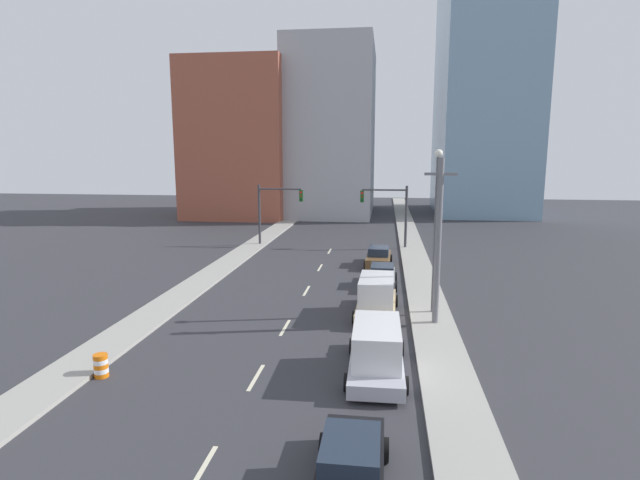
{
  "coord_description": "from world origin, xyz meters",
  "views": [
    {
      "loc": [
        4.99,
        -3.33,
        8.84
      ],
      "look_at": [
        -0.01,
        34.78,
        2.2
      ],
      "focal_mm": 28.0,
      "sensor_mm": 36.0,
      "label": 1
    }
  ],
  "objects_px": {
    "traffic_signal_left": "(272,206)",
    "street_lamp": "(436,222)",
    "sedan_brown": "(379,257)",
    "sedan_gray": "(382,276)",
    "sedan_black": "(351,468)",
    "traffic_signal_right": "(392,208)",
    "traffic_barrel": "(101,366)",
    "box_truck_silver": "(377,350)",
    "box_truck_tan": "(376,297)",
    "utility_pole_right_mid": "(438,242)"
  },
  "relations": [
    {
      "from": "traffic_signal_left",
      "to": "utility_pole_right_mid",
      "type": "relative_size",
      "value": 0.69
    },
    {
      "from": "traffic_signal_left",
      "to": "sedan_brown",
      "type": "bearing_deg",
      "value": -35.93
    },
    {
      "from": "traffic_signal_left",
      "to": "box_truck_silver",
      "type": "xyz_separation_m",
      "value": [
        10.6,
        -27.73,
        -2.85
      ]
    },
    {
      "from": "street_lamp",
      "to": "sedan_gray",
      "type": "height_order",
      "value": "street_lamp"
    },
    {
      "from": "traffic_signal_left",
      "to": "box_truck_tan",
      "type": "bearing_deg",
      "value": -62.74
    },
    {
      "from": "traffic_barrel",
      "to": "box_truck_tan",
      "type": "relative_size",
      "value": 0.17
    },
    {
      "from": "traffic_signal_left",
      "to": "sedan_gray",
      "type": "distance_m",
      "value": 17.81
    },
    {
      "from": "sedan_brown",
      "to": "traffic_signal_left",
      "type": "bearing_deg",
      "value": 146.57
    },
    {
      "from": "utility_pole_right_mid",
      "to": "street_lamp",
      "type": "xyz_separation_m",
      "value": [
        0.04,
        1.83,
        0.77
      ]
    },
    {
      "from": "sedan_black",
      "to": "traffic_barrel",
      "type": "bearing_deg",
      "value": 151.9
    },
    {
      "from": "box_truck_silver",
      "to": "box_truck_tan",
      "type": "height_order",
      "value": "box_truck_tan"
    },
    {
      "from": "street_lamp",
      "to": "box_truck_tan",
      "type": "distance_m",
      "value": 5.24
    },
    {
      "from": "box_truck_tan",
      "to": "sedan_black",
      "type": "bearing_deg",
      "value": -90.24
    },
    {
      "from": "traffic_signal_right",
      "to": "box_truck_silver",
      "type": "bearing_deg",
      "value": -91.86
    },
    {
      "from": "traffic_signal_right",
      "to": "traffic_barrel",
      "type": "height_order",
      "value": "traffic_signal_right"
    },
    {
      "from": "traffic_barrel",
      "to": "box_truck_silver",
      "type": "distance_m",
      "value": 11.09
    },
    {
      "from": "traffic_signal_left",
      "to": "box_truck_silver",
      "type": "height_order",
      "value": "traffic_signal_left"
    },
    {
      "from": "traffic_signal_right",
      "to": "box_truck_silver",
      "type": "xyz_separation_m",
      "value": [
        -0.9,
        -27.73,
        -2.85
      ]
    },
    {
      "from": "street_lamp",
      "to": "sedan_black",
      "type": "height_order",
      "value": "street_lamp"
    },
    {
      "from": "box_truck_tan",
      "to": "sedan_gray",
      "type": "xyz_separation_m",
      "value": [
        0.27,
        6.43,
        -0.39
      ]
    },
    {
      "from": "traffic_signal_right",
      "to": "street_lamp",
      "type": "distance_m",
      "value": 19.8
    },
    {
      "from": "sedan_gray",
      "to": "sedan_brown",
      "type": "distance_m",
      "value": 6.34
    },
    {
      "from": "traffic_signal_left",
      "to": "sedan_brown",
      "type": "distance_m",
      "value": 13.22
    },
    {
      "from": "sedan_brown",
      "to": "sedan_gray",
      "type": "bearing_deg",
      "value": -84.45
    },
    {
      "from": "utility_pole_right_mid",
      "to": "box_truck_tan",
      "type": "xyz_separation_m",
      "value": [
        -3.07,
        1.19,
        -3.4
      ]
    },
    {
      "from": "box_truck_silver",
      "to": "sedan_gray",
      "type": "height_order",
      "value": "box_truck_silver"
    },
    {
      "from": "traffic_barrel",
      "to": "street_lamp",
      "type": "xyz_separation_m",
      "value": [
        13.91,
        9.79,
        4.75
      ]
    },
    {
      "from": "traffic_signal_right",
      "to": "box_truck_tan",
      "type": "height_order",
      "value": "traffic_signal_right"
    },
    {
      "from": "box_truck_tan",
      "to": "sedan_gray",
      "type": "relative_size",
      "value": 1.25
    },
    {
      "from": "utility_pole_right_mid",
      "to": "sedan_gray",
      "type": "bearing_deg",
      "value": 110.2
    },
    {
      "from": "sedan_gray",
      "to": "sedan_black",
      "type": "bearing_deg",
      "value": -90.97
    },
    {
      "from": "street_lamp",
      "to": "box_truck_tan",
      "type": "bearing_deg",
      "value": -168.31
    },
    {
      "from": "traffic_signal_right",
      "to": "box_truck_tan",
      "type": "relative_size",
      "value": 1.07
    },
    {
      "from": "traffic_signal_right",
      "to": "sedan_brown",
      "type": "distance_m",
      "value": 8.25
    },
    {
      "from": "traffic_signal_right",
      "to": "utility_pole_right_mid",
      "type": "xyz_separation_m",
      "value": [
        2.03,
        -21.48,
        0.58
      ]
    },
    {
      "from": "sedan_gray",
      "to": "traffic_signal_left",
      "type": "bearing_deg",
      "value": 128.55
    },
    {
      "from": "traffic_signal_right",
      "to": "sedan_black",
      "type": "distance_m",
      "value": 35.22
    },
    {
      "from": "street_lamp",
      "to": "sedan_black",
      "type": "relative_size",
      "value": 1.92
    },
    {
      "from": "street_lamp",
      "to": "sedan_brown",
      "type": "xyz_separation_m",
      "value": [
        -3.18,
        12.12,
        -4.54
      ]
    },
    {
      "from": "traffic_signal_right",
      "to": "sedan_black",
      "type": "xyz_separation_m",
      "value": [
        -1.44,
        -35.05,
        -3.19
      ]
    },
    {
      "from": "traffic_signal_right",
      "to": "sedan_gray",
      "type": "xyz_separation_m",
      "value": [
        -0.78,
        -13.86,
        -3.2
      ]
    },
    {
      "from": "traffic_signal_left",
      "to": "street_lamp",
      "type": "xyz_separation_m",
      "value": [
        13.57,
        -19.65,
        1.36
      ]
    },
    {
      "from": "utility_pole_right_mid",
      "to": "box_truck_tan",
      "type": "bearing_deg",
      "value": 158.9
    },
    {
      "from": "traffic_signal_left",
      "to": "sedan_black",
      "type": "relative_size",
      "value": 1.25
    },
    {
      "from": "sedan_black",
      "to": "sedan_brown",
      "type": "distance_m",
      "value": 27.52
    },
    {
      "from": "traffic_signal_left",
      "to": "traffic_signal_right",
      "type": "height_order",
      "value": "same"
    },
    {
      "from": "sedan_gray",
      "to": "box_truck_tan",
      "type": "bearing_deg",
      "value": -91.58
    },
    {
      "from": "traffic_signal_left",
      "to": "sedan_black",
      "type": "bearing_deg",
      "value": -73.98
    },
    {
      "from": "street_lamp",
      "to": "box_truck_tan",
      "type": "relative_size",
      "value": 1.63
    },
    {
      "from": "traffic_barrel",
      "to": "street_lamp",
      "type": "height_order",
      "value": "street_lamp"
    }
  ]
}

